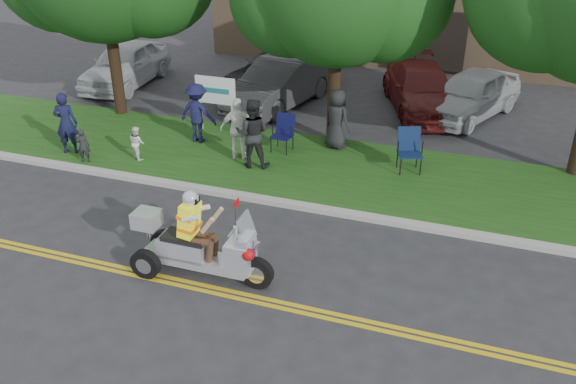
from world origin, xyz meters
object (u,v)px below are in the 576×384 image
(spectator_adult_right, at_px, (239,129))
(trike_scooter, at_px, (196,247))
(spectator_adult_left, at_px, (66,123))
(parked_car_left, at_px, (280,83))
(lawn_chair_a, at_px, (284,130))
(parked_car_far_right, at_px, (470,94))
(parked_car_far_left, at_px, (125,64))
(parked_car_right, at_px, (422,89))
(spectator_adult_mid, at_px, (252,133))
(parked_car_mid, at_px, (277,74))
(lawn_chair_b, at_px, (409,147))

(spectator_adult_right, bearing_deg, trike_scooter, 88.60)
(trike_scooter, xyz_separation_m, spectator_adult_left, (-5.90, 3.94, 0.32))
(spectator_adult_right, xyz_separation_m, parked_car_left, (-0.52, 4.58, -0.17))
(lawn_chair_a, distance_m, parked_car_far_right, 6.57)
(spectator_adult_left, height_order, parked_car_far_left, spectator_adult_left)
(parked_car_left, xyz_separation_m, parked_car_far_right, (6.06, 1.04, -0.04))
(parked_car_right, bearing_deg, spectator_adult_mid, -140.93)
(spectator_adult_mid, relative_size, parked_car_right, 0.38)
(spectator_adult_right, distance_m, parked_car_mid, 5.79)
(trike_scooter, relative_size, lawn_chair_b, 2.51)
(spectator_adult_left, distance_m, parked_car_left, 7.05)
(parked_car_right, bearing_deg, parked_car_left, 173.31)
(lawn_chair_b, bearing_deg, trike_scooter, -137.83)
(spectator_adult_mid, bearing_deg, parked_car_mid, -87.28)
(trike_scooter, relative_size, spectator_adult_left, 1.64)
(spectator_adult_mid, distance_m, parked_car_right, 7.01)
(spectator_adult_right, bearing_deg, parked_car_mid, -95.90)
(lawn_chair_a, relative_size, lawn_chair_b, 0.91)
(trike_scooter, xyz_separation_m, parked_car_mid, (-2.36, 10.83, 0.09))
(lawn_chair_b, relative_size, parked_car_far_right, 0.26)
(parked_car_far_left, relative_size, parked_car_mid, 0.86)
(parked_car_right, bearing_deg, lawn_chair_b, -106.70)
(lawn_chair_b, distance_m, spectator_adult_mid, 4.03)
(parked_car_left, bearing_deg, parked_car_right, 26.89)
(lawn_chair_b, height_order, parked_car_right, parked_car_right)
(parked_car_right, bearing_deg, lawn_chair_a, -143.71)
(trike_scooter, distance_m, lawn_chair_b, 6.67)
(parked_car_far_left, relative_size, parked_car_right, 0.94)
(parked_car_mid, height_order, parked_car_far_right, parked_car_far_right)
(parked_car_left, xyz_separation_m, parked_car_right, (4.52, 1.17, -0.07))
(parked_car_far_left, height_order, parked_car_mid, parked_car_far_left)
(parked_car_far_left, xyz_separation_m, parked_car_mid, (5.60, 0.82, -0.04))
(trike_scooter, bearing_deg, spectator_adult_mid, 98.96)
(parked_car_left, height_order, parked_car_mid, parked_car_left)
(parked_car_far_left, height_order, parked_car_far_right, parked_car_far_left)
(spectator_adult_left, distance_m, parked_car_far_left, 6.41)
(lawn_chair_a, relative_size, parked_car_far_left, 0.22)
(spectator_adult_left, relative_size, parked_car_right, 0.35)
(spectator_adult_mid, bearing_deg, parked_car_far_left, -47.79)
(spectator_adult_left, relative_size, spectator_adult_right, 1.02)
(parked_car_far_right, bearing_deg, parked_car_far_left, -152.29)
(lawn_chair_a, bearing_deg, parked_car_far_left, 157.83)
(parked_car_right, height_order, parked_car_far_right, parked_car_far_right)
(lawn_chair_a, height_order, parked_car_left, parked_car_left)
(parked_car_far_left, bearing_deg, lawn_chair_a, -31.85)
(spectator_adult_mid, bearing_deg, parked_car_right, -131.44)
(parked_car_mid, xyz_separation_m, parked_car_right, (5.02, 0.05, -0.03))
(lawn_chair_b, relative_size, parked_car_far_left, 0.25)
(spectator_adult_right, xyz_separation_m, parked_car_right, (4.01, 5.75, -0.24))
(parked_car_far_right, bearing_deg, spectator_adult_left, -121.78)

